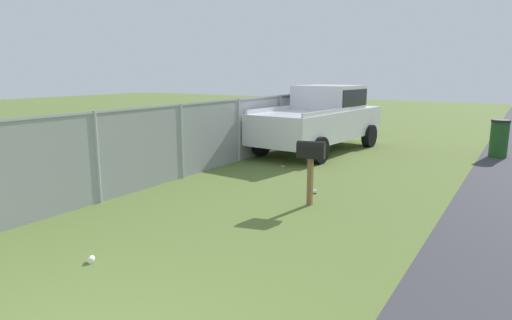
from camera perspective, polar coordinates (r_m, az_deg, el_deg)
mailbox at (r=8.27m, az=7.14°, el=0.77°), size 0.32×0.55×1.24m
pickup_truck at (r=14.36m, az=8.52°, el=5.63°), size 5.52×2.63×2.09m
trash_bin at (r=14.93m, az=29.09°, el=2.46°), size 0.53×0.53×1.13m
fence_section at (r=13.46m, az=0.61°, el=4.76°), size 17.00×0.07×1.79m
litter_wrapper_midfield_a at (r=11.90m, az=3.50°, el=-0.79°), size 0.14×0.15×0.01m
litter_cup_by_mailbox at (r=6.38m, az=-20.66°, el=-12.02°), size 0.13×0.13×0.08m
litter_cup_far_scatter at (r=9.29m, az=7.61°, el=-4.09°), size 0.12×0.13×0.08m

